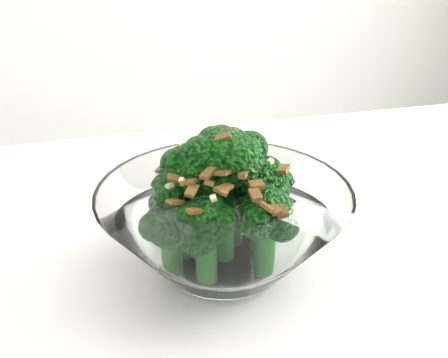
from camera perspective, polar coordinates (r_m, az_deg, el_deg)
name	(u,v)px	position (r m, az deg, el deg)	size (l,w,h in m)	color
table	(198,329)	(0.54, -2.96, -16.72)	(1.23, 0.85, 0.75)	white
broccoli_dish	(223,219)	(0.48, -0.08, -4.56)	(0.24, 0.24, 0.15)	white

